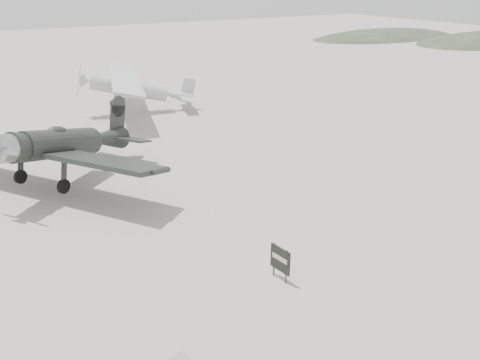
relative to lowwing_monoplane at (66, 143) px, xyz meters
The scene contains 5 objects.
ground 9.02m from the lowwing_monoplane, 59.51° to the right, with size 160.00×160.00×0.00m, color gray.
hill_northeast 63.41m from the lowwing_monoplane, 30.73° to the left, with size 32.00×16.00×5.20m, color #2C3426.
lowwing_monoplane is the anchor object (origin of this frame).
highwing_monoplane 11.75m from the lowwing_monoplane, 56.70° to the left, with size 7.67×10.70×3.03m.
sign_board 11.56m from the lowwing_monoplane, 70.97° to the right, with size 0.18×0.79×1.15m.
Camera 1 is at (-7.91, -12.88, 8.51)m, focal length 35.00 mm.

